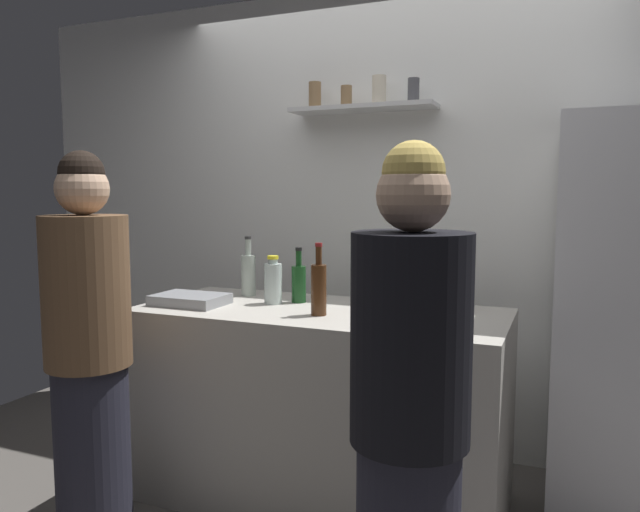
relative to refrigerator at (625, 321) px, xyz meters
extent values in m
cube|color=white|center=(-1.18, 0.40, 0.40)|extent=(4.80, 0.10, 2.60)
cube|color=silver|center=(-1.31, 0.24, 1.02)|extent=(0.80, 0.22, 0.02)
cylinder|color=olive|center=(-1.59, 0.24, 1.11)|extent=(0.07, 0.07, 0.15)
cylinder|color=olive|center=(-1.40, 0.24, 1.09)|extent=(0.06, 0.06, 0.11)
cylinder|color=beige|center=(-1.22, 0.24, 1.11)|extent=(0.08, 0.08, 0.15)
cylinder|color=#4C4C51|center=(-1.03, 0.24, 1.10)|extent=(0.06, 0.06, 0.13)
cube|color=white|center=(0.00, 0.00, 0.00)|extent=(0.59, 0.63, 1.79)
cube|color=#B7B2A8|center=(-1.30, -0.38, -0.44)|extent=(1.71, 0.76, 0.92)
cube|color=gray|center=(-1.93, -0.51, 0.05)|extent=(0.34, 0.24, 0.05)
cylinder|color=#B2B2B7|center=(-0.73, -0.19, 0.09)|extent=(0.10, 0.10, 0.13)
cylinder|color=silver|center=(-0.71, -0.17, 0.14)|extent=(0.03, 0.03, 0.16)
cylinder|color=silver|center=(-0.76, -0.19, 0.15)|extent=(0.01, 0.02, 0.19)
cylinder|color=silver|center=(-0.74, -0.20, 0.14)|extent=(0.02, 0.01, 0.15)
cylinder|color=silver|center=(-0.74, -0.19, 0.15)|extent=(0.01, 0.01, 0.18)
cylinder|color=silver|center=(-0.75, -0.18, 0.15)|extent=(0.02, 0.02, 0.18)
cylinder|color=silver|center=(-0.75, -0.19, 0.15)|extent=(0.01, 0.02, 0.17)
cylinder|color=silver|center=(-0.72, -0.19, 0.14)|extent=(0.01, 0.05, 0.16)
cylinder|color=black|center=(-0.89, -0.49, 0.12)|extent=(0.07, 0.07, 0.19)
cylinder|color=black|center=(-0.89, -0.49, 0.25)|extent=(0.03, 0.03, 0.07)
cylinder|color=gold|center=(-0.89, -0.49, 0.29)|extent=(0.03, 0.03, 0.02)
cylinder|color=#B2BFB2|center=(-1.80, -0.17, 0.13)|extent=(0.08, 0.08, 0.21)
cylinder|color=#B2BFB2|center=(-1.80, -0.17, 0.28)|extent=(0.03, 0.03, 0.09)
cylinder|color=#333333|center=(-1.80, -0.17, 0.33)|extent=(0.03, 0.03, 0.02)
cylinder|color=#472814|center=(-1.26, -0.50, 0.13)|extent=(0.07, 0.07, 0.22)
cylinder|color=#472814|center=(-1.26, -0.50, 0.29)|extent=(0.03, 0.03, 0.08)
cylinder|color=maroon|center=(-1.26, -0.50, 0.34)|extent=(0.03, 0.03, 0.02)
cylinder|color=#19471E|center=(-1.47, -0.25, 0.11)|extent=(0.07, 0.07, 0.18)
cylinder|color=#19471E|center=(-1.47, -0.25, 0.24)|extent=(0.03, 0.03, 0.08)
cylinder|color=black|center=(-1.47, -0.25, 0.29)|extent=(0.03, 0.03, 0.02)
cylinder|color=silver|center=(-1.57, -0.33, 0.12)|extent=(0.09, 0.09, 0.20)
cylinder|color=silver|center=(-1.57, -0.33, 0.23)|extent=(0.05, 0.05, 0.02)
cylinder|color=yellow|center=(-1.57, -0.33, 0.25)|extent=(0.06, 0.06, 0.02)
cylinder|color=#262633|center=(-2.02, -1.10, -0.51)|extent=(0.30, 0.30, 0.76)
cylinder|color=brown|center=(-2.02, -1.10, 0.17)|extent=(0.34, 0.34, 0.61)
sphere|color=#D8AD8C|center=(-2.02, -1.10, 0.58)|extent=(0.21, 0.21, 0.21)
sphere|color=black|center=(-2.02, -1.10, 0.64)|extent=(0.18, 0.18, 0.18)
cylinder|color=black|center=(-0.64, -1.30, 0.16)|extent=(0.34, 0.34, 0.60)
sphere|color=#D8AD8C|center=(-0.64, -1.30, 0.56)|extent=(0.20, 0.20, 0.20)
sphere|color=#D8B759|center=(-0.64, -1.30, 0.62)|extent=(0.17, 0.17, 0.17)
camera|label=1|loc=(-0.25, -2.92, 0.56)|focal=33.61mm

